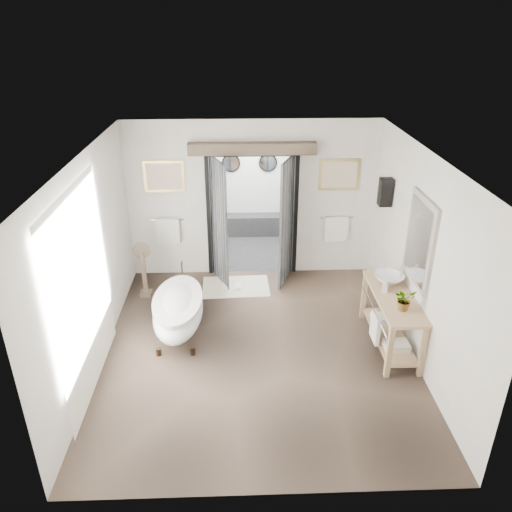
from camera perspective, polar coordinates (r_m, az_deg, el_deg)
name	(u,v)px	position (r m, az deg, el deg)	size (l,w,h in m)	color
ground_plane	(257,349)	(7.55, 0.17, -10.59)	(5.00, 5.00, 0.00)	brown
room_shell	(255,239)	(6.49, -0.08, 2.00)	(4.52, 5.02, 2.91)	silver
shower_room	(250,201)	(10.67, -0.66, 6.31)	(2.22, 2.01, 2.51)	#232326
back_wall_dressing	(252,198)	(8.87, -0.40, 6.68)	(3.82, 0.78, 2.52)	black
clawfoot_tub	(178,310)	(7.79, -8.86, -6.08)	(0.75, 1.68, 0.82)	#3B2B1B
vanity	(390,316)	(7.61, 15.10, -6.64)	(0.57, 1.60, 0.85)	tan
pedestal_mirror	(144,273)	(8.88, -12.68, -1.90)	(0.30, 0.20, 1.03)	brown
rug	(236,287)	(9.13, -2.31, -3.51)	(1.20, 0.80, 0.01)	silver
slippers	(232,286)	(9.08, -2.79, -3.44)	(0.33, 0.25, 0.05)	white
basin	(389,279)	(7.70, 14.95, -2.59)	(0.45, 0.45, 0.15)	white
plant	(405,300)	(7.07, 16.61, -4.79)	(0.28, 0.24, 0.31)	gray
soap_bottle_a	(385,286)	(7.47, 14.52, -3.37)	(0.08, 0.08, 0.18)	gray
soap_bottle_b	(380,271)	(7.89, 14.02, -1.63)	(0.15, 0.15, 0.19)	gray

